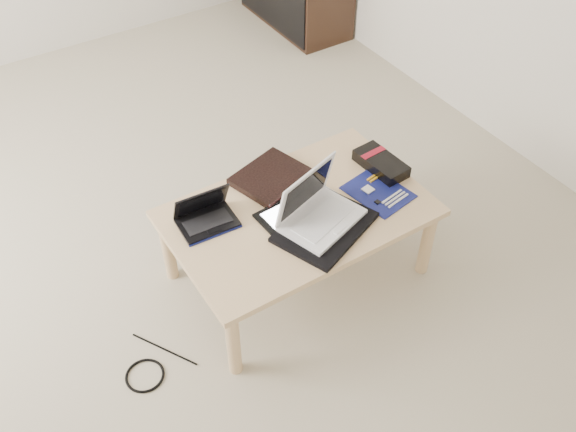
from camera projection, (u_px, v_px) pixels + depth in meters
ground at (156, 231)px, 3.20m from camera, size 4.00×4.00×0.00m
coffee_table at (298, 219)px, 2.76m from camera, size 1.10×0.70×0.40m
book at (271, 177)px, 2.86m from camera, size 0.37×0.33×0.03m
netbook at (206, 216)px, 2.66m from camera, size 0.25×0.19×0.16m
tablet at (291, 216)px, 2.70m from camera, size 0.27×0.21×0.01m
remote at (328, 193)px, 2.79m from camera, size 0.10×0.22×0.02m
neoprene_sleeve at (325, 227)px, 2.65m from camera, size 0.47×0.41×0.02m
white_laptop at (317, 210)px, 2.63m from camera, size 0.38×0.32×0.24m
motherboard at (378, 192)px, 2.81m from camera, size 0.26×0.30×0.01m
gpu_box at (381, 163)px, 2.91m from camera, size 0.15×0.26×0.06m
cable_coil at (281, 209)px, 2.73m from camera, size 0.13×0.13×0.01m
floor_cable_coil at (145, 376)px, 2.61m from camera, size 0.17×0.17×0.01m
floor_cable_trail at (164, 349)px, 2.70m from camera, size 0.17×0.29×0.01m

